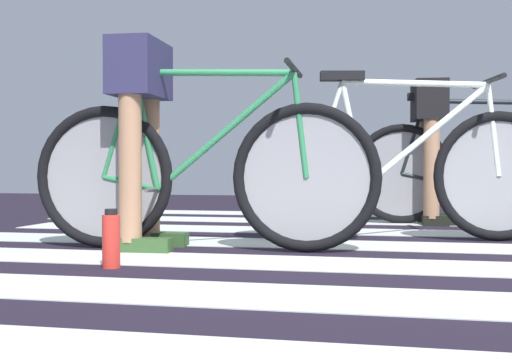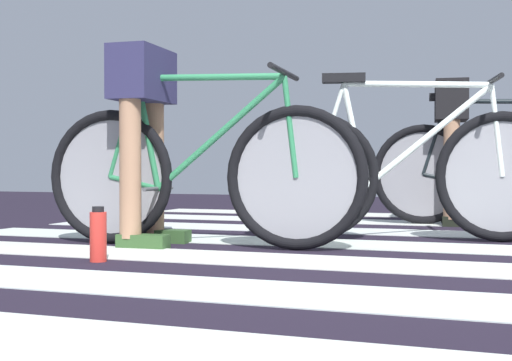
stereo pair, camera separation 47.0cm
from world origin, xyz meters
name	(u,v)px [view 1 (the left image)]	position (x,y,z in m)	size (l,w,h in m)	color
ground	(395,279)	(0.00, 0.00, 0.01)	(18.00, 14.00, 0.02)	black
crosswalk_markings	(401,267)	(0.02, 0.25, 0.02)	(5.47, 6.52, 0.00)	silver
bicycle_1_of_3	(202,172)	(-0.95, 0.63, 0.41)	(1.74, 0.52, 0.93)	black
cyclist_1_of_3	(141,115)	(-1.26, 0.61, 0.69)	(0.33, 0.42, 1.03)	#A87A5B
bicycle_2_of_3	(405,171)	(0.02, 1.28, 0.41)	(1.71, 0.56, 0.93)	black
bicycle_3_of_3	(474,170)	(0.49, 2.52, 0.41)	(1.73, 0.52, 0.93)	black
cyclist_3_of_3	(430,132)	(0.18, 2.49, 0.68)	(0.35, 0.43, 1.02)	#A87A5B
water_bottle	(111,240)	(-1.13, -0.03, 0.13)	(0.07, 0.07, 0.24)	red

